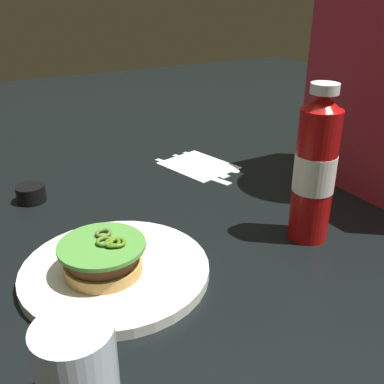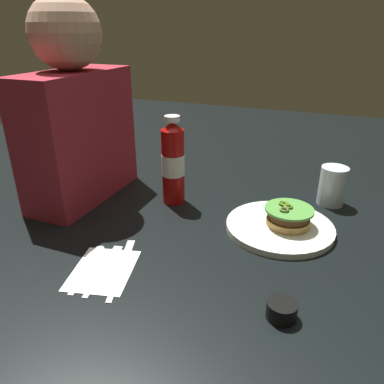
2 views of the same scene
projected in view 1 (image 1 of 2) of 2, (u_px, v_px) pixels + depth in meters
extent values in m
plane|color=black|center=(136.00, 250.00, 0.71)|extent=(3.00, 3.00, 0.00)
cylinder|color=silver|center=(116.00, 271.00, 0.65)|extent=(0.27, 0.27, 0.02)
cylinder|color=tan|center=(104.00, 266.00, 0.63)|extent=(0.11, 0.11, 0.02)
cylinder|color=#512D19|center=(103.00, 256.00, 0.62)|extent=(0.10, 0.10, 0.02)
cylinder|color=red|center=(102.00, 249.00, 0.62)|extent=(0.09, 0.09, 0.01)
cylinder|color=#478934|center=(102.00, 246.00, 0.61)|extent=(0.12, 0.12, 0.01)
torus|color=#436B18|center=(112.00, 243.00, 0.61)|extent=(0.02, 0.02, 0.01)
torus|color=#56692A|center=(103.00, 233.00, 0.63)|extent=(0.02, 0.02, 0.01)
torus|color=#537416|center=(118.00, 242.00, 0.61)|extent=(0.02, 0.02, 0.01)
torus|color=#52781F|center=(104.00, 241.00, 0.61)|extent=(0.02, 0.02, 0.01)
cylinder|color=#A90D0B|center=(314.00, 177.00, 0.71)|extent=(0.06, 0.06, 0.22)
cone|color=#A90D0B|center=(323.00, 102.00, 0.66)|extent=(0.06, 0.06, 0.02)
cylinder|color=white|center=(325.00, 88.00, 0.65)|extent=(0.04, 0.04, 0.02)
cylinder|color=white|center=(314.00, 173.00, 0.70)|extent=(0.07, 0.07, 0.06)
cylinder|color=silver|center=(78.00, 376.00, 0.42)|extent=(0.08, 0.08, 0.11)
cylinder|color=black|center=(31.00, 194.00, 0.86)|extent=(0.05, 0.05, 0.03)
cube|color=white|center=(198.00, 165.00, 1.04)|extent=(0.18, 0.16, 0.00)
cube|color=silver|center=(187.00, 168.00, 1.01)|extent=(0.19, 0.08, 0.00)
cube|color=silver|center=(215.00, 178.00, 0.96)|extent=(0.08, 0.04, 0.00)
cube|color=silver|center=(198.00, 164.00, 1.04)|extent=(0.18, 0.05, 0.00)
cube|color=silver|center=(221.00, 173.00, 0.99)|extent=(0.04, 0.03, 0.00)
cube|color=silver|center=(210.00, 160.00, 1.06)|extent=(0.17, 0.06, 0.00)
ellipsoid|color=silver|center=(233.00, 168.00, 1.01)|extent=(0.04, 0.03, 0.00)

